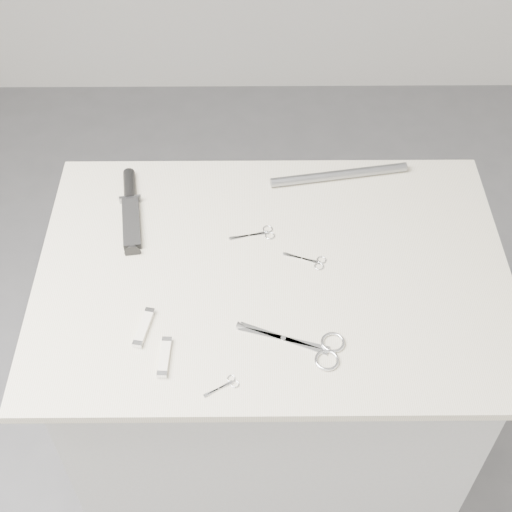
{
  "coord_description": "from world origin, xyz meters",
  "views": [
    {
      "loc": [
        -0.04,
        -0.99,
        2.06
      ],
      "look_at": [
        -0.04,
        0.04,
        0.92
      ],
      "focal_mm": 50.0,
      "sensor_mm": 36.0,
      "label": 1
    }
  ],
  "objects_px": {
    "embroidery_scissors_b": "(311,261)",
    "pocket_knife_b": "(144,327)",
    "large_shears": "(313,347)",
    "tiny_scissors": "(225,385)",
    "metal_rail": "(339,175)",
    "embroidery_scissors_a": "(259,234)",
    "plinth": "(270,387)",
    "sheathed_knife": "(130,205)",
    "pocket_knife_a": "(165,357)"
  },
  "relations": [
    {
      "from": "sheathed_knife",
      "to": "embroidery_scissors_b",
      "type": "bearing_deg",
      "value": -120.59
    },
    {
      "from": "embroidery_scissors_a",
      "to": "metal_rail",
      "type": "distance_m",
      "value": 0.27
    },
    {
      "from": "tiny_scissors",
      "to": "embroidery_scissors_a",
      "type": "bearing_deg",
      "value": 49.6
    },
    {
      "from": "tiny_scissors",
      "to": "metal_rail",
      "type": "height_order",
      "value": "metal_rail"
    },
    {
      "from": "tiny_scissors",
      "to": "large_shears",
      "type": "bearing_deg",
      "value": -3.86
    },
    {
      "from": "embroidery_scissors_b",
      "to": "metal_rail",
      "type": "distance_m",
      "value": 0.28
    },
    {
      "from": "embroidery_scissors_b",
      "to": "sheathed_knife",
      "type": "bearing_deg",
      "value": 177.32
    },
    {
      "from": "large_shears",
      "to": "embroidery_scissors_a",
      "type": "height_order",
      "value": "large_shears"
    },
    {
      "from": "large_shears",
      "to": "pocket_knife_b",
      "type": "bearing_deg",
      "value": -168.23
    },
    {
      "from": "tiny_scissors",
      "to": "pocket_knife_b",
      "type": "bearing_deg",
      "value": 110.74
    },
    {
      "from": "embroidery_scissors_a",
      "to": "tiny_scissors",
      "type": "xyz_separation_m",
      "value": [
        -0.07,
        -0.39,
        -0.0
      ]
    },
    {
      "from": "sheathed_knife",
      "to": "pocket_knife_a",
      "type": "relative_size",
      "value": 2.82
    },
    {
      "from": "pocket_knife_b",
      "to": "metal_rail",
      "type": "height_order",
      "value": "metal_rail"
    },
    {
      "from": "embroidery_scissors_b",
      "to": "sheathed_knife",
      "type": "distance_m",
      "value": 0.44
    },
    {
      "from": "sheathed_knife",
      "to": "pocket_knife_a",
      "type": "xyz_separation_m",
      "value": [
        0.11,
        -0.41,
        -0.0
      ]
    },
    {
      "from": "plinth",
      "to": "metal_rail",
      "type": "relative_size",
      "value": 2.72
    },
    {
      "from": "metal_rail",
      "to": "large_shears",
      "type": "bearing_deg",
      "value": -100.59
    },
    {
      "from": "large_shears",
      "to": "plinth",
      "type": "bearing_deg",
      "value": 129.2
    },
    {
      "from": "large_shears",
      "to": "metal_rail",
      "type": "xyz_separation_m",
      "value": [
        0.09,
        0.49,
        0.01
      ]
    },
    {
      "from": "embroidery_scissors_b",
      "to": "metal_rail",
      "type": "bearing_deg",
      "value": 92.47
    },
    {
      "from": "metal_rail",
      "to": "plinth",
      "type": "bearing_deg",
      "value": -119.73
    },
    {
      "from": "large_shears",
      "to": "embroidery_scissors_a",
      "type": "distance_m",
      "value": 0.32
    },
    {
      "from": "tiny_scissors",
      "to": "metal_rail",
      "type": "distance_m",
      "value": 0.63
    },
    {
      "from": "metal_rail",
      "to": "embroidery_scissors_b",
      "type": "bearing_deg",
      "value": -107.23
    },
    {
      "from": "large_shears",
      "to": "pocket_knife_a",
      "type": "bearing_deg",
      "value": -155.47
    },
    {
      "from": "large_shears",
      "to": "sheathed_knife",
      "type": "xyz_separation_m",
      "value": [
        -0.39,
        0.39,
        0.01
      ]
    },
    {
      "from": "large_shears",
      "to": "sheathed_knife",
      "type": "bearing_deg",
      "value": 155.06
    },
    {
      "from": "plinth",
      "to": "pocket_knife_b",
      "type": "bearing_deg",
      "value": -148.81
    },
    {
      "from": "large_shears",
      "to": "pocket_knife_b",
      "type": "height_order",
      "value": "pocket_knife_b"
    },
    {
      "from": "tiny_scissors",
      "to": "metal_rail",
      "type": "xyz_separation_m",
      "value": [
        0.26,
        0.57,
        0.01
      ]
    },
    {
      "from": "large_shears",
      "to": "embroidery_scissors_b",
      "type": "height_order",
      "value": "large_shears"
    },
    {
      "from": "plinth",
      "to": "sheathed_knife",
      "type": "bearing_deg",
      "value": 149.96
    },
    {
      "from": "plinth",
      "to": "tiny_scissors",
      "type": "bearing_deg",
      "value": -108.48
    },
    {
      "from": "embroidery_scissors_a",
      "to": "sheathed_knife",
      "type": "relative_size",
      "value": 0.4
    },
    {
      "from": "embroidery_scissors_b",
      "to": "pocket_knife_b",
      "type": "height_order",
      "value": "pocket_knife_b"
    },
    {
      "from": "plinth",
      "to": "large_shears",
      "type": "relative_size",
      "value": 4.28
    },
    {
      "from": "large_shears",
      "to": "pocket_knife_b",
      "type": "xyz_separation_m",
      "value": [
        -0.33,
        0.05,
        0.0
      ]
    },
    {
      "from": "embroidery_scissors_a",
      "to": "sheathed_knife",
      "type": "xyz_separation_m",
      "value": [
        -0.29,
        0.09,
        0.01
      ]
    },
    {
      "from": "embroidery_scissors_a",
      "to": "metal_rail",
      "type": "bearing_deg",
      "value": 31.63
    },
    {
      "from": "embroidery_scissors_a",
      "to": "pocket_knife_b",
      "type": "relative_size",
      "value": 1.07
    },
    {
      "from": "tiny_scissors",
      "to": "sheathed_knife",
      "type": "distance_m",
      "value": 0.52
    },
    {
      "from": "tiny_scissors",
      "to": "pocket_knife_b",
      "type": "relative_size",
      "value": 0.7
    },
    {
      "from": "pocket_knife_b",
      "to": "metal_rail",
      "type": "relative_size",
      "value": 0.29
    },
    {
      "from": "large_shears",
      "to": "metal_rail",
      "type": "bearing_deg",
      "value": 99.06
    },
    {
      "from": "metal_rail",
      "to": "pocket_knife_b",
      "type": "bearing_deg",
      "value": -133.64
    },
    {
      "from": "embroidery_scissors_b",
      "to": "pocket_knife_b",
      "type": "relative_size",
      "value": 0.98
    },
    {
      "from": "embroidery_scissors_a",
      "to": "embroidery_scissors_b",
      "type": "xyz_separation_m",
      "value": [
        0.11,
        -0.08,
        -0.0
      ]
    },
    {
      "from": "plinth",
      "to": "large_shears",
      "type": "distance_m",
      "value": 0.52
    },
    {
      "from": "pocket_knife_a",
      "to": "metal_rail",
      "type": "distance_m",
      "value": 0.63
    },
    {
      "from": "plinth",
      "to": "embroidery_scissors_a",
      "type": "xyz_separation_m",
      "value": [
        -0.03,
        0.1,
        0.47
      ]
    }
  ]
}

